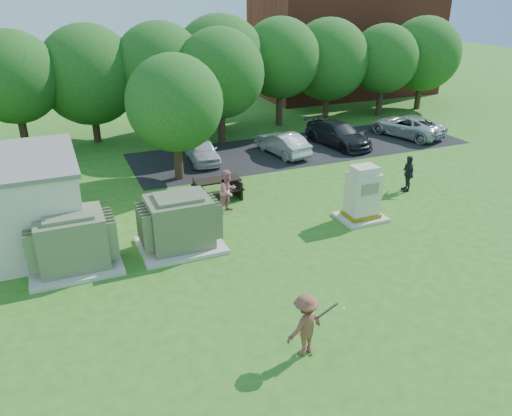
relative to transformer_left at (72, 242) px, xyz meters
name	(u,v)px	position (x,y,z in m)	size (l,w,h in m)	color
ground	(305,294)	(6.50, -4.50, -0.97)	(120.00, 120.00, 0.00)	#2D6619
brick_building	(344,46)	(24.50, 22.50, 3.03)	(15.00, 8.00, 8.00)	maroon
parking_strip	(303,148)	(13.50, 9.00, -0.96)	(20.00, 6.00, 0.01)	#232326
transformer_left	(72,242)	(0.00, 0.00, 0.00)	(3.00, 2.40, 2.07)	beige
transformer_right	(180,223)	(3.70, 0.00, 0.00)	(3.00, 2.40, 2.07)	beige
generator_cabinet	(362,196)	(11.20, -0.50, 0.03)	(1.88, 1.54, 2.29)	beige
picnic_table	(218,186)	(6.47, 3.92, -0.42)	(2.06, 1.54, 0.88)	black
batter	(305,325)	(5.18, -6.90, -0.08)	(1.15, 0.66, 1.78)	brown
person_at_picnic	(228,191)	(6.40, 2.30, -0.04)	(0.91, 0.71, 1.87)	#CC6C80
person_walking_right	(408,173)	(14.92, 1.28, -0.12)	(1.00, 0.42, 1.71)	#26252A
car_white	(202,150)	(7.34, 9.10, -0.34)	(1.48, 3.67, 1.25)	silver
car_silver_a	(283,143)	(11.91, 8.47, -0.33)	(1.35, 3.88, 1.28)	#B8B7BC
car_dark	(338,134)	(15.75, 8.78, -0.29)	(1.92, 4.71, 1.37)	black
car_silver_b	(407,126)	(20.79, 8.78, -0.30)	(2.22, 4.81, 1.34)	silver
batting_equipment	(327,311)	(5.80, -6.89, 0.16)	(1.26, 0.39, 0.27)	black
tree_row	(190,70)	(8.25, 14.00, 3.18)	(41.30, 13.30, 7.30)	#47301E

